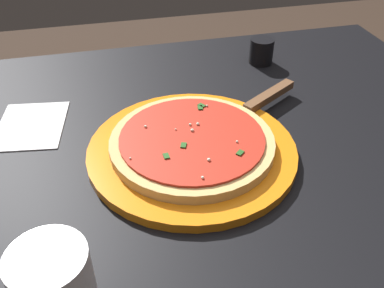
{
  "coord_description": "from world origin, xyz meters",
  "views": [
    {
      "loc": [
        0.17,
        0.55,
        1.15
      ],
      "look_at": [
        0.04,
        0.05,
        0.76
      ],
      "focal_mm": 39.54,
      "sensor_mm": 36.0,
      "label": 1
    }
  ],
  "objects_px": {
    "cup_small_sauce": "(261,51)",
    "napkin_folded_right": "(31,125)",
    "pizza": "(192,142)",
    "pizza_server": "(255,105)",
    "serving_plate": "(192,150)"
  },
  "relations": [
    {
      "from": "serving_plate",
      "to": "pizza",
      "type": "xyz_separation_m",
      "value": [
        -0.0,
        -0.0,
        0.02
      ]
    },
    {
      "from": "napkin_folded_right",
      "to": "pizza",
      "type": "bearing_deg",
      "value": 150.59
    },
    {
      "from": "pizza",
      "to": "pizza_server",
      "type": "relative_size",
      "value": 1.2
    },
    {
      "from": "serving_plate",
      "to": "pizza",
      "type": "height_order",
      "value": "pizza"
    },
    {
      "from": "serving_plate",
      "to": "pizza_server",
      "type": "xyz_separation_m",
      "value": [
        -0.13,
        -0.08,
        0.01
      ]
    },
    {
      "from": "pizza",
      "to": "napkin_folded_right",
      "type": "distance_m",
      "value": 0.29
    },
    {
      "from": "pizza_server",
      "to": "pizza",
      "type": "bearing_deg",
      "value": 31.97
    },
    {
      "from": "napkin_folded_right",
      "to": "cup_small_sauce",
      "type": "bearing_deg",
      "value": -163.92
    },
    {
      "from": "pizza_server",
      "to": "napkin_folded_right",
      "type": "xyz_separation_m",
      "value": [
        0.38,
        -0.06,
        -0.02
      ]
    },
    {
      "from": "cup_small_sauce",
      "to": "napkin_folded_right",
      "type": "distance_m",
      "value": 0.49
    },
    {
      "from": "serving_plate",
      "to": "cup_small_sauce",
      "type": "distance_m",
      "value": 0.35
    },
    {
      "from": "pizza_server",
      "to": "cup_small_sauce",
      "type": "distance_m",
      "value": 0.21
    },
    {
      "from": "pizza",
      "to": "cup_small_sauce",
      "type": "height_order",
      "value": "cup_small_sauce"
    },
    {
      "from": "serving_plate",
      "to": "napkin_folded_right",
      "type": "xyz_separation_m",
      "value": [
        0.25,
        -0.14,
        -0.01
      ]
    },
    {
      "from": "serving_plate",
      "to": "cup_small_sauce",
      "type": "relative_size",
      "value": 6.06
    }
  ]
}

